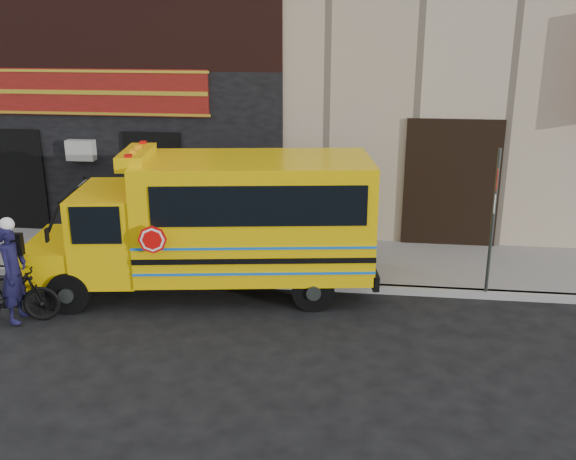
% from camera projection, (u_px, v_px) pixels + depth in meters
% --- Properties ---
extents(ground, '(120.00, 120.00, 0.00)m').
position_uv_depth(ground, '(240.00, 345.00, 10.88)').
color(ground, black).
rests_on(ground, ground).
extents(curb, '(40.00, 0.20, 0.15)m').
position_uv_depth(curb, '(264.00, 283.00, 13.31)').
color(curb, gray).
rests_on(curb, ground).
extents(sidewalk, '(40.00, 3.00, 0.15)m').
position_uv_depth(sidewalk, '(275.00, 258.00, 14.73)').
color(sidewalk, slate).
rests_on(sidewalk, ground).
extents(school_bus, '(7.14, 3.15, 2.92)m').
position_uv_depth(school_bus, '(221.00, 220.00, 12.67)').
color(school_bus, black).
rests_on(school_bus, ground).
extents(sign_pole, '(0.08, 0.26, 3.02)m').
position_uv_depth(sign_pole, '(493.00, 218.00, 12.24)').
color(sign_pole, '#373E3A').
rests_on(sign_pole, ground).
extents(bicycle, '(1.80, 0.87, 1.04)m').
position_uv_depth(bicycle, '(10.00, 296.00, 11.59)').
color(bicycle, black).
rests_on(bicycle, ground).
extents(cyclist, '(0.50, 0.71, 1.84)m').
position_uv_depth(cyclist, '(14.00, 275.00, 11.47)').
color(cyclist, black).
rests_on(cyclist, ground).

